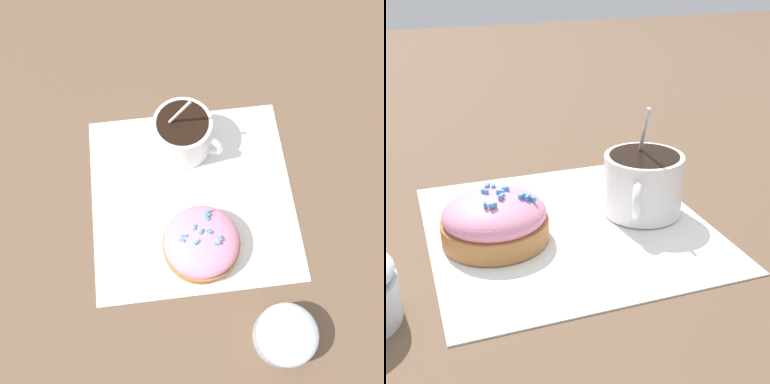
% 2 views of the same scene
% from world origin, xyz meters
% --- Properties ---
extents(ground_plane, '(3.00, 3.00, 0.00)m').
position_xyz_m(ground_plane, '(0.00, 0.00, 0.00)').
color(ground_plane, brown).
extents(paper_napkin, '(0.28, 0.29, 0.00)m').
position_xyz_m(paper_napkin, '(0.00, 0.00, 0.00)').
color(paper_napkin, white).
rests_on(paper_napkin, ground_plane).
extents(coffee_cup, '(0.08, 0.10, 0.11)m').
position_xyz_m(coffee_cup, '(0.08, 0.00, 0.04)').
color(coffee_cup, white).
rests_on(coffee_cup, paper_napkin).
extents(frosted_pastry, '(0.10, 0.10, 0.05)m').
position_xyz_m(frosted_pastry, '(-0.07, -0.00, 0.02)').
color(frosted_pastry, '#B2753D').
rests_on(frosted_pastry, paper_napkin).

